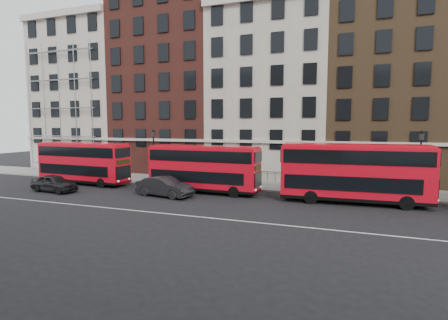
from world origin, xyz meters
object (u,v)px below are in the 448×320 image
(bus_b, at_px, (203,168))
(bus_c, at_px, (354,172))
(bus_a, at_px, (83,162))
(car_front, at_px, (165,187))
(car_rear, at_px, (54,183))

(bus_b, bearing_deg, bus_c, 0.83)
(bus_a, bearing_deg, bus_b, 2.83)
(bus_a, relative_size, bus_c, 0.92)
(bus_a, height_order, bus_c, bus_c)
(bus_c, distance_m, car_front, 14.95)
(bus_b, height_order, bus_c, bus_c)
(car_rear, bearing_deg, bus_c, -75.31)
(bus_a, relative_size, bus_b, 1.01)
(bus_c, height_order, car_rear, bus_c)
(car_rear, distance_m, car_front, 10.34)
(bus_b, relative_size, bus_c, 0.91)
(bus_c, bearing_deg, bus_b, 177.32)
(bus_c, bearing_deg, car_front, -172.48)
(bus_a, relative_size, car_front, 1.99)
(bus_a, bearing_deg, bus_c, 2.82)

